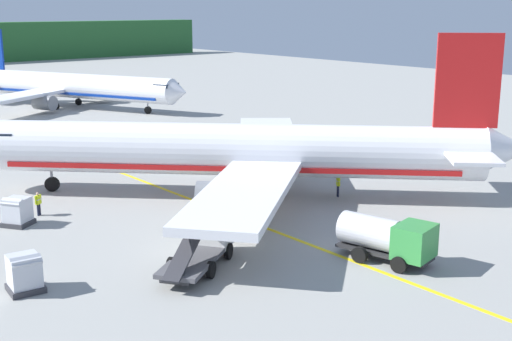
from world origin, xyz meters
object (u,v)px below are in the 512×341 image
cargo_container_near (25,274)px  crew_marshaller (338,183)px  service_truck_catering (204,242)px  crew_loader_left (38,202)px  airliner_mid_apron (71,86)px  service_truck_fuel (387,237)px  cargo_container_mid (17,212)px  airliner_foreground (239,151)px

cargo_container_near → crew_marshaller: 24.34m
service_truck_catering → crew_loader_left: bearing=104.6°
airliner_mid_apron → service_truck_fuel: (-11.67, -65.50, -1.59)m
crew_marshaller → cargo_container_mid: bearing=158.2°
airliner_foreground → service_truck_catering: 13.62m
service_truck_catering → cargo_container_mid: (-5.52, 12.82, -0.26)m
airliner_foreground → airliner_mid_apron: size_ratio=0.94×
cargo_container_mid → crew_loader_left: size_ratio=1.39×
cargo_container_near → crew_loader_left: (5.41, 11.66, 0.01)m
service_truck_fuel → cargo_container_mid: 23.27m
airliner_foreground → service_truck_fuel: bearing=-96.9°
airliner_foreground → crew_marshaller: 7.66m
service_truck_fuel → service_truck_catering: (-7.80, 6.25, -0.22)m
airliner_foreground → crew_loader_left: 14.35m
service_truck_fuel → service_truck_catering: service_truck_catering is taller
service_truck_fuel → airliner_mid_apron: bearing=79.9°
service_truck_fuel → service_truck_catering: bearing=141.3°
service_truck_catering → crew_marshaller: service_truck_catering is taller
service_truck_fuel → crew_loader_left: (-11.44, 20.28, -0.45)m
airliner_foreground → cargo_container_mid: bearing=167.0°
service_truck_catering → crew_loader_left: service_truck_catering is taller
cargo_container_mid → cargo_container_near: bearing=-108.7°
cargo_container_near → cargo_container_mid: cargo_container_near is taller
airliner_foreground → airliner_mid_apron: 50.89m
service_truck_fuel → cargo_container_near: (-16.85, 8.62, -0.46)m
service_truck_catering → cargo_container_near: (-9.05, 2.37, -0.24)m
airliner_foreground → crew_marshaller: airliner_foreground is taller
cargo_container_mid → airliner_foreground: bearing=-13.0°
cargo_container_mid → crew_marshaller: cargo_container_mid is taller
service_truck_fuel → crew_marshaller: 13.08m
crew_marshaller → crew_loader_left: (-18.83, 9.50, -0.07)m
service_truck_catering → cargo_container_mid: 13.96m
cargo_container_mid → airliner_mid_apron: bearing=61.7°
service_truck_catering → cargo_container_mid: size_ratio=2.92×
service_truck_fuel → cargo_container_mid: bearing=124.9°
airliner_mid_apron → cargo_container_near: bearing=-116.6°
cargo_container_near → crew_loader_left: 12.86m
airliner_mid_apron → service_truck_catering: (-19.47, -59.25, -1.82)m
airliner_mid_apron → cargo_container_mid: (-24.99, -46.43, -2.08)m
crew_loader_left → service_truck_fuel: bearing=-60.6°
service_truck_fuel → crew_marshaller: service_truck_fuel is taller
crew_marshaller → crew_loader_left: bearing=153.2°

